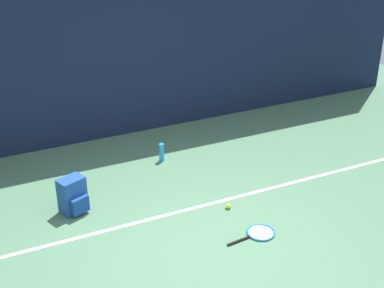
{
  "coord_description": "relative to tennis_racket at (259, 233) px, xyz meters",
  "views": [
    {
      "loc": [
        -2.25,
        -4.44,
        3.68
      ],
      "look_at": [
        0.0,
        0.4,
        1.0
      ],
      "focal_mm": 51.71,
      "sensor_mm": 36.0,
      "label": 1
    }
  ],
  "objects": [
    {
      "name": "ground_plane",
      "position": [
        -0.57,
        0.15,
        -0.01
      ],
      "size": [
        12.0,
        12.0,
        0.0
      ],
      "primitive_type": "plane",
      "color": "#4C7556"
    },
    {
      "name": "back_fence",
      "position": [
        -0.57,
        3.15,
        1.46
      ],
      "size": [
        10.0,
        0.1,
        2.95
      ],
      "primitive_type": "cube",
      "color": "#141E38",
      "rests_on": "ground"
    },
    {
      "name": "court_line",
      "position": [
        -0.57,
        0.79,
        -0.01
      ],
      "size": [
        9.0,
        0.05,
        0.0
      ],
      "primitive_type": "cube",
      "color": "white",
      "rests_on": "ground"
    },
    {
      "name": "tennis_racket",
      "position": [
        0.0,
        0.0,
        0.0
      ],
      "size": [
        0.63,
        0.36,
        0.03
      ],
      "rotation": [
        0.0,
        0.0,
        0.11
      ],
      "color": "black",
      "rests_on": "ground"
    },
    {
      "name": "backpack",
      "position": [
        -1.76,
        1.33,
        0.2
      ],
      "size": [
        0.35,
        0.35,
        0.44
      ],
      "rotation": [
        0.0,
        0.0,
        0.36
      ],
      "color": "#1E478C",
      "rests_on": "ground"
    },
    {
      "name": "tennis_ball_near_player",
      "position": [
        -0.06,
        0.61,
        0.02
      ],
      "size": [
        0.07,
        0.07,
        0.07
      ],
      "primitive_type": "sphere",
      "color": "#CCE033",
      "rests_on": "ground"
    },
    {
      "name": "water_bottle",
      "position": [
        -0.33,
        2.07,
        0.12
      ],
      "size": [
        0.07,
        0.07,
        0.26
      ],
      "primitive_type": "cylinder",
      "color": "#268CD8",
      "rests_on": "ground"
    }
  ]
}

